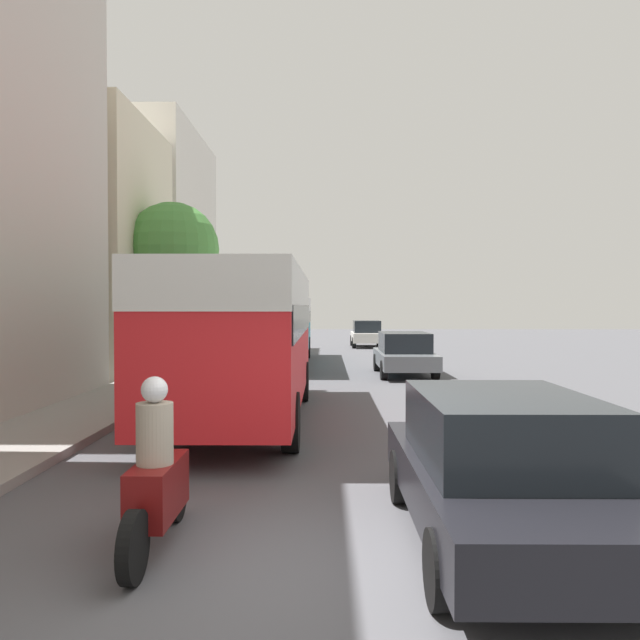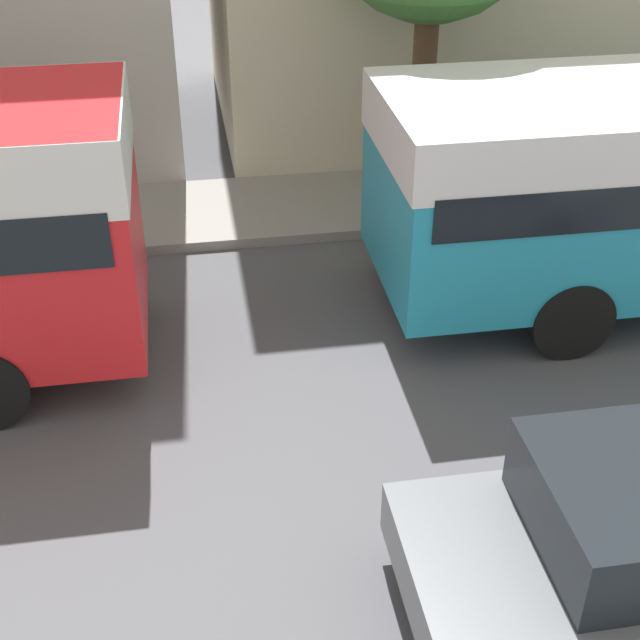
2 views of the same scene
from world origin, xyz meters
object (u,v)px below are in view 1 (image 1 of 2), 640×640
(bus_following, at_px, (276,320))
(car_crossing, at_px, (404,353))
(car_far_curb, at_px, (502,467))
(car_distant, at_px, (367,333))
(bus_lead, at_px, (245,325))
(motorcycle_behind_lead, at_px, (157,481))
(pedestrian_near_curb, at_px, (204,336))

(bus_following, height_order, car_crossing, bus_following)
(car_far_curb, xyz_separation_m, car_distant, (0.69, 30.69, 0.01))
(car_distant, bearing_deg, car_crossing, -88.86)
(bus_lead, distance_m, car_distant, 24.33)
(bus_lead, height_order, motorcycle_behind_lead, bus_lead)
(bus_lead, distance_m, car_crossing, 9.93)
(pedestrian_near_curb, bearing_deg, car_far_curb, -71.60)
(car_crossing, relative_size, car_far_curb, 1.04)
(bus_following, distance_m, pedestrian_near_curb, 4.23)
(bus_lead, xyz_separation_m, bus_following, (-0.33, 12.63, -0.19))
(car_distant, bearing_deg, bus_following, -111.68)
(car_crossing, relative_size, pedestrian_near_curb, 2.55)
(car_far_curb, relative_size, car_distant, 1.10)
(bus_following, distance_m, car_crossing, 6.24)
(car_crossing, xyz_separation_m, car_distant, (-0.30, 15.16, 0.03))
(car_far_curb, bearing_deg, motorcycle_behind_lead, -177.40)
(car_crossing, bearing_deg, car_distant, 91.14)
(motorcycle_behind_lead, relative_size, car_crossing, 0.49)
(bus_following, bearing_deg, car_distant, 68.32)
(pedestrian_near_curb, bearing_deg, motorcycle_behind_lead, -80.21)
(motorcycle_behind_lead, relative_size, pedestrian_near_curb, 1.26)
(car_distant, bearing_deg, car_far_curb, -91.28)
(car_crossing, relative_size, car_distant, 1.15)
(pedestrian_near_curb, bearing_deg, car_crossing, -37.09)
(bus_following, bearing_deg, car_crossing, -38.79)
(bus_lead, height_order, car_distant, bus_lead)
(car_distant, height_order, pedestrian_near_curb, pedestrian_near_curb)
(motorcycle_behind_lead, distance_m, pedestrian_near_curb, 22.23)
(motorcycle_behind_lead, bearing_deg, bus_lead, 90.15)
(bus_lead, xyz_separation_m, car_far_curb, (3.47, -6.75, -1.24))
(bus_lead, height_order, pedestrian_near_curb, bus_lead)
(motorcycle_behind_lead, xyz_separation_m, car_distant, (4.14, 30.85, 0.12))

